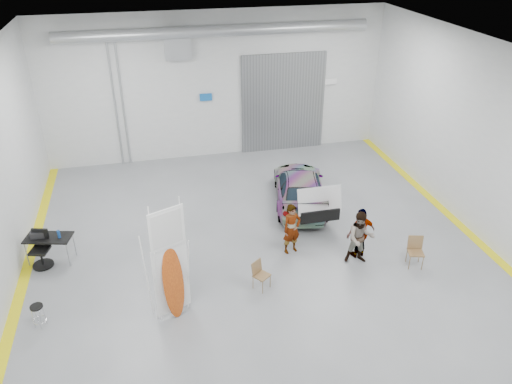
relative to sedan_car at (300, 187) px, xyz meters
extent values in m
plane|color=slate|center=(-2.07, -3.11, -0.62)|extent=(16.00, 16.00, 0.00)
cube|color=silver|center=(4.93, -3.11, 2.38)|extent=(0.02, 16.00, 6.00)
cube|color=silver|center=(-2.07, 4.89, 2.38)|extent=(14.00, 0.02, 6.00)
cube|color=white|center=(-2.07, -3.11, 5.38)|extent=(14.00, 16.00, 0.02)
cube|color=gray|center=(0.73, 4.81, 1.48)|extent=(3.60, 0.12, 4.20)
cube|color=#93969B|center=(-3.57, 4.81, 4.18)|extent=(1.00, 0.50, 1.20)
cylinder|color=#93969B|center=(-2.07, 4.29, 4.68)|extent=(11.90, 0.44, 0.44)
cube|color=#1457A6|center=(-2.57, 4.81, 1.98)|extent=(0.50, 0.04, 0.30)
cube|color=white|center=(2.73, 4.81, 2.28)|extent=(0.70, 0.04, 0.25)
cylinder|color=#93969B|center=(-5.87, 4.81, 1.88)|extent=(0.08, 0.08, 5.00)
cylinder|color=#93969B|center=(-6.17, 4.81, 1.88)|extent=(0.08, 0.08, 5.00)
cube|color=#D5C90B|center=(-8.92, -3.11, -0.61)|extent=(0.30, 16.00, 0.01)
cube|color=#D5C90B|center=(4.78, -3.11, -0.61)|extent=(0.30, 16.00, 0.01)
imported|color=white|center=(0.00, 0.00, 0.00)|extent=(2.66, 4.55, 1.24)
imported|color=#9A7754|center=(-1.15, -2.81, 0.19)|extent=(0.67, 0.53, 1.62)
imported|color=#435F7B|center=(0.65, -3.76, 0.22)|extent=(0.93, 0.78, 1.67)
imported|color=brown|center=(0.78, -3.50, 0.20)|extent=(1.01, 0.57, 1.64)
cube|color=white|center=(-4.95, -4.80, 0.50)|extent=(0.89, 0.40, 2.00)
ellipsoid|color=orange|center=(-4.95, -4.88, 0.44)|extent=(0.61, 0.46, 2.11)
cube|color=white|center=(-4.95, -4.82, 2.00)|extent=(0.85, 0.38, 1.06)
cylinder|color=white|center=(-5.34, -4.80, 1.05)|extent=(0.03, 0.03, 3.34)
cylinder|color=white|center=(-4.56, -4.80, 1.05)|extent=(0.03, 0.03, 3.34)
cube|color=brown|center=(-2.44, -4.30, -0.20)|extent=(0.54, 0.54, 0.04)
cube|color=brown|center=(-2.44, -4.12, 0.02)|extent=(0.36, 0.31, 0.38)
cube|color=brown|center=(2.16, -4.34, -0.15)|extent=(0.53, 0.52, 0.04)
cube|color=brown|center=(2.16, -4.14, 0.09)|extent=(0.44, 0.20, 0.42)
cylinder|color=black|center=(-8.18, -4.47, 0.01)|extent=(0.31, 0.31, 0.05)
torus|color=silver|center=(-8.18, -4.47, -0.42)|extent=(0.33, 0.33, 0.02)
cylinder|color=#93969B|center=(-8.82, -1.92, -0.22)|extent=(0.03, 0.03, 0.79)
cylinder|color=#93969B|center=(-7.60, -1.92, -0.22)|extent=(0.03, 0.03, 0.79)
cylinder|color=#93969B|center=(-8.82, -1.37, -0.22)|extent=(0.03, 0.03, 0.79)
cylinder|color=#93969B|center=(-7.60, -1.37, -0.22)|extent=(0.03, 0.03, 0.79)
cube|color=black|center=(-8.21, -1.64, 0.20)|extent=(1.44, 0.96, 0.04)
cylinder|color=navy|center=(-7.88, -1.75, 0.34)|extent=(0.09, 0.09, 0.24)
cube|color=black|center=(-8.49, -1.59, 0.32)|extent=(0.39, 0.24, 0.20)
cylinder|color=black|center=(-8.46, -1.87, -0.58)|extent=(0.60, 0.60, 0.04)
cylinder|color=black|center=(-8.46, -1.87, -0.32)|extent=(0.06, 0.06, 0.51)
cube|color=black|center=(-8.46, -1.87, -0.06)|extent=(0.61, 0.61, 0.08)
cube|color=black|center=(-8.46, -1.64, 0.26)|extent=(0.47, 0.19, 0.54)
cube|color=silver|center=(0.00, -1.88, 0.64)|extent=(1.44, 0.88, 0.04)
camera|label=1|loc=(-5.06, -14.82, 8.35)|focal=35.00mm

